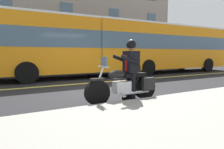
{
  "coord_description": "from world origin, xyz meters",
  "views": [
    {
      "loc": [
        3.01,
        6.07,
        1.34
      ],
      "look_at": [
        0.47,
        1.3,
        0.75
      ],
      "focal_mm": 30.43,
      "sensor_mm": 36.0,
      "label": 1
    }
  ],
  "objects_px": {
    "motorcycle_main": "(125,86)",
    "rider_main": "(131,65)",
    "bus_near": "(164,46)",
    "bus_far": "(85,44)"
  },
  "relations": [
    {
      "from": "rider_main",
      "to": "bus_far",
      "type": "bearing_deg",
      "value": -98.05
    },
    {
      "from": "rider_main",
      "to": "bus_near",
      "type": "relative_size",
      "value": 0.16
    },
    {
      "from": "motorcycle_main",
      "to": "rider_main",
      "type": "height_order",
      "value": "rider_main"
    },
    {
      "from": "rider_main",
      "to": "bus_far",
      "type": "distance_m",
      "value": 6.08
    },
    {
      "from": "bus_far",
      "to": "bus_near",
      "type": "bearing_deg",
      "value": 179.4
    },
    {
      "from": "bus_near",
      "to": "rider_main",
      "type": "bearing_deg",
      "value": 40.92
    },
    {
      "from": "bus_near",
      "to": "bus_far",
      "type": "distance_m",
      "value": 5.96
    },
    {
      "from": "rider_main",
      "to": "bus_far",
      "type": "relative_size",
      "value": 0.16
    },
    {
      "from": "motorcycle_main",
      "to": "bus_far",
      "type": "xyz_separation_m",
      "value": [
        -1.03,
        -5.97,
        1.42
      ]
    },
    {
      "from": "bus_far",
      "to": "rider_main",
      "type": "bearing_deg",
      "value": 81.95
    }
  ]
}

